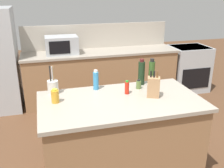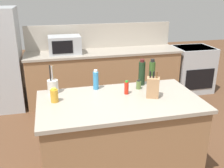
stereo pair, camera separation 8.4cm
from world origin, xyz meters
name	(u,v)px [view 1 (the left image)]	position (x,y,z in m)	size (l,w,h in m)	color
back_counter_run	(101,75)	(0.30, 2.20, 0.47)	(2.86, 0.66, 0.94)	#936B47
wall_backsplash	(97,36)	(0.30, 2.52, 1.17)	(2.82, 0.03, 0.46)	#B2A899
kitchen_island	(120,138)	(0.00, 0.00, 0.47)	(1.71, 0.94, 0.94)	#936B47
range_oven	(188,68)	(2.15, 2.20, 0.47)	(0.76, 0.65, 0.92)	#ADB2B7
microwave	(62,45)	(-0.41, 2.20, 1.10)	(0.56, 0.39, 0.31)	#ADB2B7
knife_block	(153,87)	(0.36, -0.02, 1.05)	(0.16, 0.14, 0.29)	#A87C54
utensil_crock	(53,87)	(-0.67, 0.36, 1.02)	(0.12, 0.12, 0.32)	beige
dish_soap_bottle	(96,80)	(-0.19, 0.36, 1.05)	(0.06, 0.06, 0.23)	#3384BC
spice_jar_oregano	(139,84)	(0.29, 0.25, 0.99)	(0.06, 0.06, 0.11)	#567038
honey_jar	(55,96)	(-0.67, 0.11, 1.01)	(0.08, 0.08, 0.15)	gold
wine_bottle	(141,73)	(0.37, 0.38, 1.09)	(0.08, 0.08, 0.32)	black
olive_oil_bottle	(152,73)	(0.48, 0.32, 1.10)	(0.07, 0.07, 0.33)	#2D4C1E
hot_sauce_bottle	(127,88)	(0.11, 0.14, 1.01)	(0.05, 0.05, 0.15)	red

